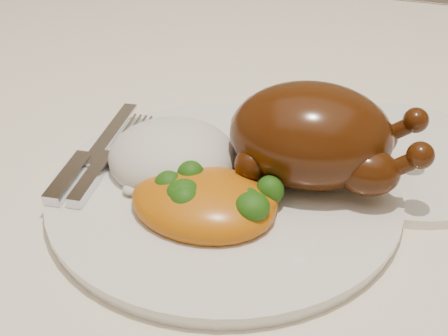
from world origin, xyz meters
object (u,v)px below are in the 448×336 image
(dining_table, at_px, (240,235))
(side_plate, at_px, (400,158))
(roast_chicken, at_px, (315,136))
(dinner_plate, at_px, (224,193))

(dining_table, distance_m, side_plate, 0.19)
(dining_table, relative_size, roast_chicken, 9.06)
(side_plate, relative_size, roast_chicken, 1.17)
(dinner_plate, bearing_deg, side_plate, 36.51)
(dinner_plate, distance_m, roast_chicken, 0.09)
(side_plate, xyz_separation_m, roast_chicken, (-0.07, -0.07, 0.05))
(dinner_plate, bearing_deg, dining_table, 93.95)
(dinner_plate, bearing_deg, roast_chicken, 27.91)
(dining_table, bearing_deg, roast_chicken, -27.14)
(roast_chicken, bearing_deg, side_plate, 37.11)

